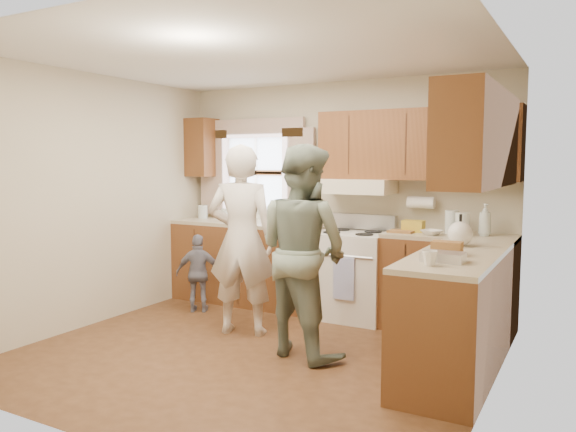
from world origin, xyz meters
The scene contains 6 objects.
room centered at (0.00, 0.00, 1.25)m, with size 3.80×3.80×3.80m.
kitchen_fixtures centered at (0.61, 1.08, 0.84)m, with size 3.80×2.25×2.15m.
stove centered at (0.30, 1.44, 0.47)m, with size 0.76×0.67×1.07m.
woman_left centered at (-0.41, 0.43, 0.90)m, with size 0.65×0.43×1.79m, color beige.
woman_right centered at (0.36, 0.19, 0.89)m, with size 0.86×0.67×1.78m, color #2B4535.
child centered at (-1.24, 0.83, 0.42)m, with size 0.50×0.21×0.85m, color slate.
Camera 1 is at (2.49, -3.95, 1.64)m, focal length 35.00 mm.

